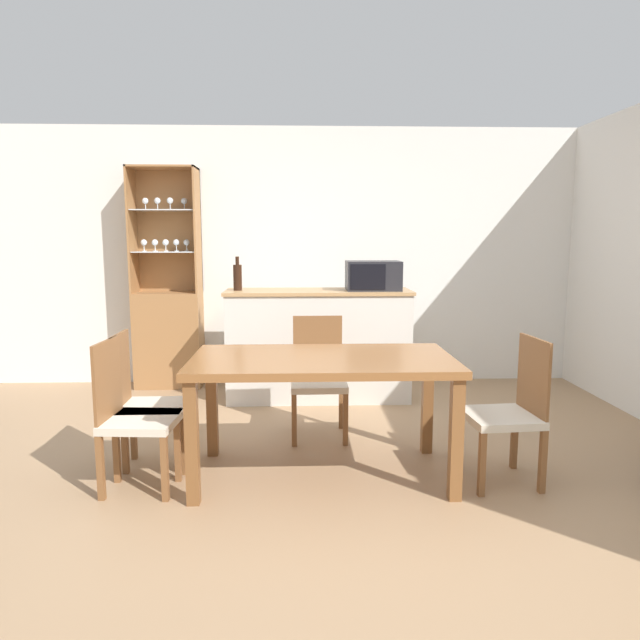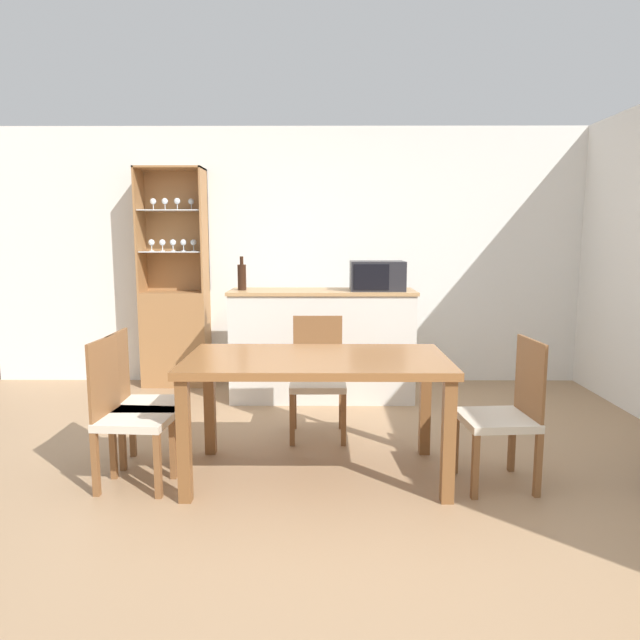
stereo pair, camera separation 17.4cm
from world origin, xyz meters
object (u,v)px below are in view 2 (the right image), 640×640
at_px(dining_chair_side_right_near, 504,415).
at_px(dining_chair_side_left_far, 143,402).
at_px(dining_chair_head_far, 318,379).
at_px(microwave, 377,276).
at_px(dining_table, 317,371).
at_px(dining_chair_side_left_near, 129,414).
at_px(display_cabinet, 176,321).
at_px(wine_bottle, 242,276).

height_order(dining_chair_side_right_near, dining_chair_side_left_far, same).
xyz_separation_m(dining_chair_head_far, microwave, (0.52, 0.97, 0.70)).
height_order(dining_table, dining_chair_side_left_near, dining_chair_side_left_near).
xyz_separation_m(dining_chair_side_right_near, microwave, (-0.59, 1.84, 0.70)).
xyz_separation_m(display_cabinet, dining_chair_side_left_near, (0.32, -2.35, -0.22)).
relative_size(dining_chair_head_far, dining_chair_side_left_far, 1.00).
relative_size(dining_chair_side_left_far, wine_bottle, 2.92).
height_order(dining_chair_side_left_near, dining_chair_side_left_far, same).
height_order(dining_chair_side_right_near, dining_chair_side_left_near, same).
distance_m(display_cabinet, dining_chair_side_left_near, 2.39).
relative_size(dining_chair_side_left_near, wine_bottle, 2.92).
bearing_deg(dining_chair_side_left_near, dining_table, 100.53).
xyz_separation_m(dining_table, wine_bottle, (-0.69, 1.72, 0.46)).
distance_m(display_cabinet, dining_chair_head_far, 2.08).
relative_size(dining_table, dining_chair_head_far, 1.79).
xyz_separation_m(dining_chair_side_right_near, dining_chair_side_left_near, (-2.22, -0.00, 0.00)).
relative_size(display_cabinet, dining_chair_side_right_near, 2.42).
bearing_deg(microwave, dining_chair_side_left_far, -135.85).
bearing_deg(dining_chair_side_left_far, display_cabinet, -171.85).
bearing_deg(dining_chair_head_far, microwave, -119.01).
xyz_separation_m(display_cabinet, microwave, (1.95, -0.52, 0.48)).
xyz_separation_m(dining_table, dining_chair_side_left_far, (-1.11, 0.13, -0.23)).
bearing_deg(dining_table, dining_chair_side_left_near, -173.68).
bearing_deg(dining_chair_side_right_near, dining_chair_side_left_far, 79.11).
distance_m(dining_chair_side_right_near, dining_chair_side_left_far, 2.24).
bearing_deg(microwave, display_cabinet, 165.15).
bearing_deg(dining_chair_head_far, dining_table, 89.34).
bearing_deg(dining_chair_head_far, wine_bottle, -55.53).
bearing_deg(dining_chair_side_right_near, dining_table, 79.19).
bearing_deg(wine_bottle, dining_chair_side_left_far, -104.84).
distance_m(dining_chair_head_far, wine_bottle, 1.38).
height_order(dining_chair_side_left_far, microwave, microwave).
bearing_deg(dining_chair_side_left_far, dining_chair_side_right_near, 83.12).
bearing_deg(dining_chair_side_left_far, dining_table, 83.04).
bearing_deg(display_cabinet, wine_bottle, -34.49).
xyz_separation_m(display_cabinet, dining_chair_head_far, (1.43, -1.49, -0.22)).
distance_m(dining_table, dining_chair_head_far, 0.78).
bearing_deg(microwave, dining_chair_side_left_near, -131.68).
relative_size(display_cabinet, microwave, 4.45).
xyz_separation_m(dining_chair_head_far, dining_chair_side_left_near, (-1.11, -0.87, 0.00)).
distance_m(dining_table, dining_chair_side_left_far, 1.14).
relative_size(dining_chair_head_far, wine_bottle, 2.92).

